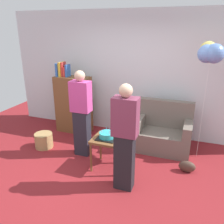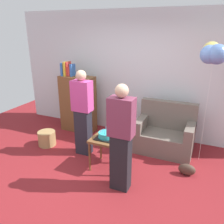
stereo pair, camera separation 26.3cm
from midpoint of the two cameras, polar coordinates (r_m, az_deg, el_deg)
The scene contains 11 objects.
ground_plane at distance 3.92m, azimuth -4.86°, elevation -16.42°, with size 8.00×8.00×0.00m, color maroon.
wall_back at distance 5.17m, azimuth 4.30°, elevation 9.11°, with size 6.00×0.10×2.70m, color silver.
couch at distance 4.76m, azimuth 10.79°, elevation -5.01°, with size 1.10×0.70×0.96m.
bookshelf at distance 5.44m, azimuth -10.87°, elevation 2.04°, with size 0.80×0.36×1.61m.
side_table at distance 3.99m, azimuth -3.15°, elevation -7.54°, with size 0.48×0.48×0.56m.
birthday_cake at distance 3.93m, azimuth -3.19°, elevation -5.80°, with size 0.32×0.32×0.17m.
person_blowing_candles at distance 4.32m, azimuth -9.25°, elevation -0.42°, with size 0.36×0.22×1.63m.
person_holding_cake at distance 3.34m, azimuth 0.91°, elevation -6.48°, with size 0.36×0.22×1.63m.
wicker_basket at distance 5.02m, azimuth -17.86°, elevation -6.67°, with size 0.36×0.36×0.30m, color #A88451.
handbag at distance 4.21m, azimuth 16.21°, elevation -12.76°, with size 0.28×0.14×0.20m, color #473328.
balloon_bunch at distance 4.12m, azimuth 21.27°, elevation 13.44°, with size 0.42×0.41×2.12m.
Camera 1 is at (1.25, -2.89, 2.32)m, focal length 37.22 mm.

